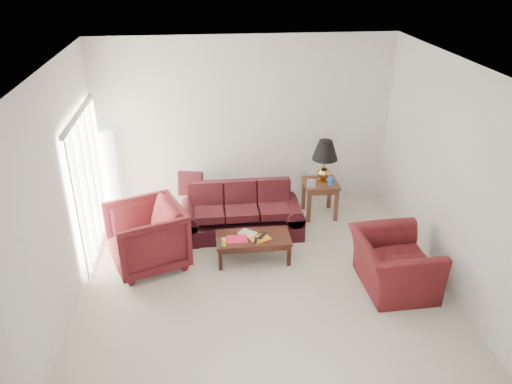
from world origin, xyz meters
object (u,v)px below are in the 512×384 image
at_px(coffee_table, 253,248).
at_px(end_table, 320,199).
at_px(floor_lamp, 111,177).
at_px(armchair_left, 146,236).
at_px(armchair_right, 393,263).
at_px(sofa, 241,212).

bearing_deg(coffee_table, end_table, 51.63).
xyz_separation_m(floor_lamp, armchair_left, (0.66, -1.45, -0.33)).
relative_size(armchair_left, armchair_right, 0.91).
distance_m(end_table, armchair_right, 2.18).
bearing_deg(armchair_left, coffee_table, 67.89).
xyz_separation_m(armchair_right, coffee_table, (-1.82, 0.87, -0.18)).
bearing_deg(floor_lamp, sofa, -19.09).
bearing_deg(floor_lamp, armchair_left, -65.35).
height_order(armchair_left, armchair_right, armchair_left).
distance_m(armchair_right, coffee_table, 2.02).
xyz_separation_m(sofa, coffee_table, (0.11, -0.76, -0.21)).
bearing_deg(armchair_left, armchair_right, 54.28).
xyz_separation_m(end_table, coffee_table, (-1.29, -1.25, -0.12)).
bearing_deg(armchair_right, coffee_table, 62.68).
relative_size(armchair_left, coffee_table, 0.94).
bearing_deg(end_table, sofa, -160.88).
distance_m(sofa, floor_lamp, 2.26).
height_order(end_table, coffee_table, end_table).
height_order(sofa, end_table, sofa).
relative_size(floor_lamp, armchair_left, 1.54).
xyz_separation_m(end_table, armchair_right, (0.53, -2.12, 0.06)).
distance_m(floor_lamp, armchair_right, 4.69).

